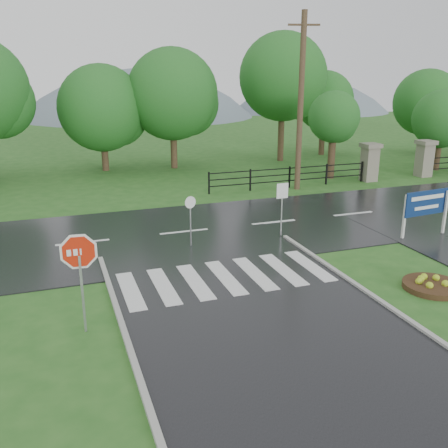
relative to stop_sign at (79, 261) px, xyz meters
name	(u,v)px	position (x,y,z in m)	size (l,w,h in m)	color
ground	(300,362)	(4.45, -3.07, -1.91)	(120.00, 120.00, 0.00)	#285D1F
main_road	(184,233)	(4.45, 6.93, -1.91)	(90.00, 8.00, 0.04)	black
crosswalk	(225,277)	(4.45, 1.93, -1.85)	(6.50, 2.80, 0.02)	silver
pillar_west	(370,161)	(17.45, 12.93, -0.74)	(1.00, 1.00, 2.24)	gray
pillar_east	(425,158)	(21.45, 12.93, -0.74)	(1.00, 1.00, 2.24)	gray
fence_west	(290,175)	(12.20, 12.93, -1.19)	(9.58, 0.08, 1.20)	black
hills	(114,221)	(7.94, 61.93, -17.45)	(102.00, 48.00, 48.00)	slate
treeline	(144,170)	(5.45, 20.93, -1.91)	(83.20, 5.20, 10.00)	#1C5C1F
stop_sign	(79,261)	(0.00, 0.00, 0.00)	(1.22, 0.15, 2.75)	#939399
estate_billboard	(426,205)	(13.27, 3.31, -0.62)	(2.14, 0.28, 1.88)	silver
flower_bed	(433,285)	(10.09, -0.85, -1.78)	(1.76, 1.76, 0.35)	#332111
reg_sign_small	(282,199)	(7.89, 5.08, -0.37)	(0.49, 0.06, 2.19)	#939399
reg_sign_round	(190,214)	(4.25, 5.21, -0.65)	(0.44, 0.15, 1.95)	#939399
utility_pole_east	(301,102)	(12.43, 12.43, 2.79)	(1.61, 0.57, 9.26)	#473523
entrance_tree_left	(334,117)	(15.75, 14.43, 1.74)	(3.06, 3.06, 5.23)	#3D2B1C
entrance_tree_right	(442,119)	(23.77, 14.43, 1.39)	(3.73, 3.73, 5.19)	#3D2B1C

